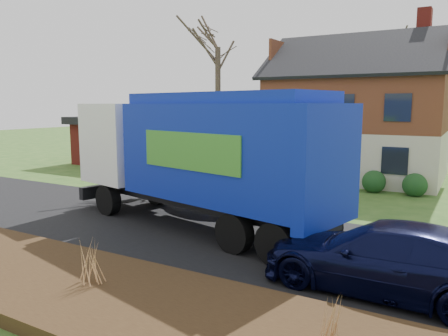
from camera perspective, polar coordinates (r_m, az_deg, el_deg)
The scene contains 12 objects.
ground at distance 14.56m, azimuth -4.02°, elevation -8.22°, with size 120.00×120.00×0.00m, color #294E1A.
road at distance 14.56m, azimuth -4.02°, elevation -8.18°, with size 80.00×7.00×0.02m, color black.
mulch_verge at distance 10.79m, azimuth -20.47°, elevation -13.91°, with size 80.00×3.50×0.30m, color black.
main_house at distance 26.24m, azimuth 16.16°, elevation 7.73°, with size 12.95×8.95×9.26m.
ranch_house at distance 31.65m, azimuth -8.92°, elevation 3.97°, with size 9.80×8.20×3.70m.
garbage_truck at distance 14.45m, azimuth -3.01°, elevation 2.16°, with size 10.85×5.04×4.50m.
silver_sedan at distance 17.56m, azimuth 0.73°, elevation -2.62°, with size 1.72×4.92×1.62m, color #98999F.
navy_wagon at distance 10.42m, azimuth 20.33°, elevation -10.93°, with size 2.22×5.46×1.59m, color black.
tree_front_west at distance 24.70m, azimuth -0.82°, elevation 17.92°, with size 3.38×3.38×10.04m.
tree_back at distance 33.57m, azimuth 20.74°, elevation 15.60°, with size 3.30×3.30×10.46m.
grass_clump_mid at distance 10.05m, azimuth -16.73°, elevation -11.52°, with size 0.35×0.28×0.97m.
grass_clump_east at distance 7.40m, azimuth 13.54°, elevation -19.12°, with size 0.36×0.30×0.90m.
Camera 1 is at (7.84, -11.55, 4.13)m, focal length 35.00 mm.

